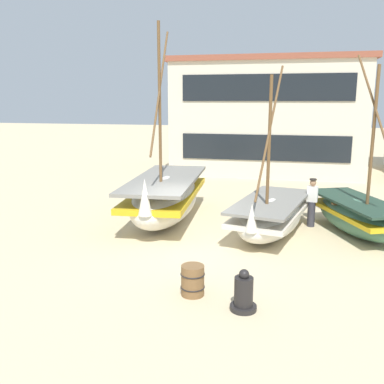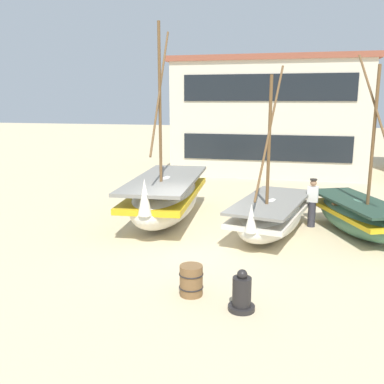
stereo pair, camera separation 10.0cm
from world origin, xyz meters
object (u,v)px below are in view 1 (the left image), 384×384
fishing_boat_centre_large (166,197)px  harbor_building_main (268,116)px  fishing_boat_near_left (271,216)px  fishing_boat_far_right (357,215)px  wooden_barrel (193,280)px  capstan_winch (244,294)px  fisherman_by_hull (312,203)px

fishing_boat_centre_large → harbor_building_main: size_ratio=0.60×
fishing_boat_near_left → harbor_building_main: bearing=93.9°
fishing_boat_far_right → wooden_barrel: size_ratio=8.16×
fishing_boat_near_left → wooden_barrel: size_ratio=7.68×
fishing_boat_centre_large → capstan_winch: bearing=-60.5°
fishing_boat_far_right → capstan_winch: fishing_boat_far_right is taller
wooden_barrel → fisherman_by_hull: bearing=65.6°
fishing_boat_centre_large → fisherman_by_hull: bearing=4.4°
fishing_boat_far_right → fisherman_by_hull: bearing=159.3°
fisherman_by_hull → harbor_building_main: harbor_building_main is taller
fishing_boat_far_right → capstan_winch: (-3.03, -6.08, -0.28)m
fishing_boat_near_left → fisherman_by_hull: 1.87m
fishing_boat_near_left → wooden_barrel: fishing_boat_near_left is taller
fishing_boat_centre_large → fishing_boat_far_right: fishing_boat_centre_large is taller
capstan_winch → fishing_boat_near_left: bearing=87.0°
fishing_boat_centre_large → harbor_building_main: bearing=77.0°
fishing_boat_centre_large → wooden_barrel: bearing=-68.0°
fishing_boat_centre_large → fishing_boat_far_right: 6.56m
wooden_barrel → capstan_winch: bearing=-20.5°
fishing_boat_near_left → capstan_winch: 5.34m
fishing_boat_far_right → capstan_winch: 6.80m
fishing_boat_centre_large → fishing_boat_near_left: bearing=-13.4°
wooden_barrel → fishing_boat_near_left: bearing=73.2°
fishing_boat_centre_large → wooden_barrel: fishing_boat_centre_large is taller
fishing_boat_near_left → wooden_barrel: (-1.47, -4.87, -0.30)m
fishing_boat_near_left → capstan_winch: fishing_boat_near_left is taller
fishing_boat_centre_large → capstan_winch: 7.17m
fisherman_by_hull → harbor_building_main: bearing=100.5°
wooden_barrel → harbor_building_main: (0.56, 18.30, 3.00)m
capstan_winch → wooden_barrel: bearing=159.5°
fishing_boat_far_right → capstan_winch: bearing=-116.5°
fishing_boat_far_right → wooden_barrel: (-4.22, -5.64, -0.28)m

